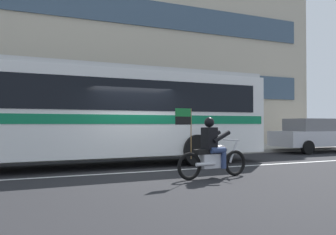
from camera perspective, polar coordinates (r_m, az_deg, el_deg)
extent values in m
plane|color=black|center=(10.66, -5.56, -8.57)|extent=(60.00, 60.00, 0.00)
cube|color=#A39E93|center=(15.56, -11.29, -5.89)|extent=(28.00, 3.80, 0.15)
cube|color=silver|center=(10.09, -4.51, -8.98)|extent=(26.60, 0.14, 0.01)
cube|color=#B2A893|center=(18.15, -12.76, 11.00)|extent=(28.00, 0.80, 10.35)
cube|color=#384C60|center=(17.47, -12.52, 6.31)|extent=(25.76, 0.10, 1.40)
cube|color=#384C60|center=(18.28, -12.47, 17.64)|extent=(25.76, 0.10, 1.40)
cube|color=white|center=(11.45, -13.11, 0.65)|extent=(12.28, 2.85, 2.70)
cube|color=black|center=(11.48, -13.10, 3.40)|extent=(11.31, 2.87, 0.96)
cube|color=#0F7247|center=(11.44, -13.11, -0.35)|extent=(12.04, 2.87, 0.28)
cube|color=silver|center=(11.57, -13.08, 7.65)|extent=(12.03, 2.72, 0.16)
cylinder|color=black|center=(11.46, 4.82, -5.43)|extent=(1.04, 0.30, 1.04)
torus|color=black|center=(9.45, 11.07, -7.42)|extent=(0.70, 0.16, 0.69)
torus|color=black|center=(8.59, 3.57, -8.08)|extent=(0.70, 0.16, 0.69)
cube|color=silver|center=(8.96, 7.24, -7.14)|extent=(0.66, 0.34, 0.36)
ellipsoid|color=#59565B|center=(9.08, 8.51, -5.28)|extent=(0.51, 0.33, 0.24)
cube|color=black|center=(8.82, 6.18, -5.67)|extent=(0.58, 0.31, 0.12)
cylinder|color=silver|center=(9.38, 10.78, -5.63)|extent=(0.28, 0.08, 0.58)
cylinder|color=silver|center=(9.31, 10.39, -3.69)|extent=(0.10, 0.64, 0.04)
cylinder|color=silver|center=(8.66, 6.25, -7.68)|extent=(0.56, 0.14, 0.09)
cube|color=black|center=(8.88, 6.86, -3.44)|extent=(0.31, 0.39, 0.56)
sphere|color=black|center=(8.87, 6.86, -0.79)|extent=(0.26, 0.26, 0.26)
cylinder|color=navy|center=(9.12, 6.92, -5.26)|extent=(0.43, 0.19, 0.15)
cylinder|color=navy|center=(9.25, 7.83, -6.70)|extent=(0.13, 0.13, 0.46)
cylinder|color=navy|center=(8.83, 8.29, -5.40)|extent=(0.43, 0.19, 0.15)
cylinder|color=navy|center=(8.96, 9.22, -6.87)|extent=(0.13, 0.13, 0.46)
cylinder|color=black|center=(9.18, 7.35, -3.11)|extent=(0.53, 0.16, 0.32)
cylinder|color=black|center=(8.86, 8.88, -3.18)|extent=(0.53, 0.16, 0.32)
cylinder|color=olive|center=(8.56, 3.85, -2.70)|extent=(0.02, 0.02, 1.25)
cube|color=#197233|center=(8.44, 2.53, 0.84)|extent=(0.44, 0.06, 0.20)
cube|color=black|center=(8.43, 2.53, -0.52)|extent=(0.44, 0.06, 0.20)
cube|color=silver|center=(18.37, 23.19, -3.19)|extent=(4.36, 1.88, 0.72)
cube|color=slate|center=(18.20, 22.71, -1.13)|extent=(2.28, 1.62, 0.60)
cylinder|color=black|center=(16.83, 22.15, -4.63)|extent=(0.64, 0.22, 0.64)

